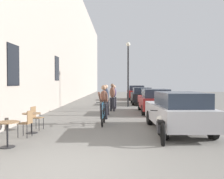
{
  "coord_description": "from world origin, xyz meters",
  "views": [
    {
      "loc": [
        1.04,
        -4.8,
        1.8
      ],
      "look_at": [
        0.63,
        17.52,
        1.19
      ],
      "focal_mm": 38.06,
      "sensor_mm": 36.0,
      "label": 1
    }
  ],
  "objects_px": {
    "cyclist_on_bicycle": "(104,106)",
    "pedestrian_far": "(114,95)",
    "cafe_table_mid": "(32,119)",
    "pedestrian_mid": "(112,96)",
    "parked_car_second": "(154,100)",
    "parked_motorcycle": "(161,127)",
    "cafe_chair_mid_toward_street": "(27,122)",
    "cafe_table_near": "(7,129)",
    "parked_car_third": "(141,95)",
    "parked_car_nearest": "(177,111)",
    "cafe_chair_mid_toward_wall": "(36,116)",
    "street_lamp": "(128,66)",
    "parked_car_fourth": "(136,92)",
    "pedestrian_near": "(106,98)"
  },
  "relations": [
    {
      "from": "cafe_chair_mid_toward_street",
      "to": "cafe_table_near",
      "type": "bearing_deg",
      "value": -93.5
    },
    {
      "from": "pedestrian_near",
      "to": "parked_car_nearest",
      "type": "bearing_deg",
      "value": -57.41
    },
    {
      "from": "cafe_table_near",
      "to": "cafe_table_mid",
      "type": "xyz_separation_m",
      "value": [
        0.0,
        1.89,
        0.0
      ]
    },
    {
      "from": "parked_car_nearest",
      "to": "cafe_table_near",
      "type": "bearing_deg",
      "value": -156.88
    },
    {
      "from": "parked_car_third",
      "to": "parked_car_fourth",
      "type": "relative_size",
      "value": 0.93
    },
    {
      "from": "cafe_table_mid",
      "to": "parked_car_nearest",
      "type": "relative_size",
      "value": 0.17
    },
    {
      "from": "cafe_chair_mid_toward_wall",
      "to": "pedestrian_near",
      "type": "height_order",
      "value": "pedestrian_near"
    },
    {
      "from": "cafe_table_near",
      "to": "parked_car_nearest",
      "type": "distance_m",
      "value": 5.78
    },
    {
      "from": "cafe_table_near",
      "to": "parked_car_nearest",
      "type": "height_order",
      "value": "parked_car_nearest"
    },
    {
      "from": "street_lamp",
      "to": "parked_car_third",
      "type": "bearing_deg",
      "value": 61.36
    },
    {
      "from": "cafe_chair_mid_toward_street",
      "to": "cyclist_on_bicycle",
      "type": "relative_size",
      "value": 0.51
    },
    {
      "from": "cafe_table_near",
      "to": "parked_motorcycle",
      "type": "relative_size",
      "value": 0.34
    },
    {
      "from": "cafe_chair_mid_toward_street",
      "to": "pedestrian_far",
      "type": "distance_m",
      "value": 9.28
    },
    {
      "from": "cafe_table_near",
      "to": "cafe_chair_mid_toward_wall",
      "type": "height_order",
      "value": "cafe_chair_mid_toward_wall"
    },
    {
      "from": "cafe_table_mid",
      "to": "street_lamp",
      "type": "distance_m",
      "value": 10.72
    },
    {
      "from": "pedestrian_mid",
      "to": "pedestrian_near",
      "type": "bearing_deg",
      "value": -99.59
    },
    {
      "from": "cafe_chair_mid_toward_wall",
      "to": "street_lamp",
      "type": "relative_size",
      "value": 0.18
    },
    {
      "from": "parked_car_third",
      "to": "parked_motorcycle",
      "type": "distance_m",
      "value": 12.78
    },
    {
      "from": "parked_car_second",
      "to": "parked_car_fourth",
      "type": "distance_m",
      "value": 11.55
    },
    {
      "from": "pedestrian_mid",
      "to": "cafe_chair_mid_toward_street",
      "type": "bearing_deg",
      "value": -110.24
    },
    {
      "from": "pedestrian_mid",
      "to": "parked_motorcycle",
      "type": "height_order",
      "value": "pedestrian_mid"
    },
    {
      "from": "cyclist_on_bicycle",
      "to": "parked_motorcycle",
      "type": "relative_size",
      "value": 0.82
    },
    {
      "from": "pedestrian_far",
      "to": "parked_car_third",
      "type": "bearing_deg",
      "value": 58.12
    },
    {
      "from": "cyclist_on_bicycle",
      "to": "parked_car_second",
      "type": "xyz_separation_m",
      "value": [
        2.86,
        4.0,
        -0.06
      ]
    },
    {
      "from": "cafe_table_near",
      "to": "street_lamp",
      "type": "height_order",
      "value": "street_lamp"
    },
    {
      "from": "cafe_table_mid",
      "to": "pedestrian_mid",
      "type": "distance_m",
      "value": 7.3
    },
    {
      "from": "cyclist_on_bicycle",
      "to": "parked_car_fourth",
      "type": "distance_m",
      "value": 15.78
    },
    {
      "from": "pedestrian_near",
      "to": "cafe_chair_mid_toward_street",
      "type": "bearing_deg",
      "value": -113.68
    },
    {
      "from": "pedestrian_near",
      "to": "street_lamp",
      "type": "relative_size",
      "value": 0.35
    },
    {
      "from": "pedestrian_far",
      "to": "parked_car_second",
      "type": "relative_size",
      "value": 0.4
    },
    {
      "from": "cafe_chair_mid_toward_street",
      "to": "parked_motorcycle",
      "type": "bearing_deg",
      "value": -2.99
    },
    {
      "from": "parked_car_second",
      "to": "parked_motorcycle",
      "type": "xyz_separation_m",
      "value": [
        -0.87,
        -6.81,
        -0.35
      ]
    },
    {
      "from": "cafe_table_mid",
      "to": "cafe_table_near",
      "type": "bearing_deg",
      "value": -90.06
    },
    {
      "from": "cafe_chair_mid_toward_wall",
      "to": "street_lamp",
      "type": "bearing_deg",
      "value": 65.87
    },
    {
      "from": "cafe_table_near",
      "to": "parked_car_nearest",
      "type": "xyz_separation_m",
      "value": [
        5.31,
        2.27,
        0.24
      ]
    },
    {
      "from": "cyclist_on_bicycle",
      "to": "pedestrian_far",
      "type": "height_order",
      "value": "cyclist_on_bicycle"
    },
    {
      "from": "cafe_chair_mid_toward_street",
      "to": "parked_car_second",
      "type": "relative_size",
      "value": 0.22
    },
    {
      "from": "cafe_table_mid",
      "to": "cafe_chair_mid_toward_wall",
      "type": "height_order",
      "value": "cafe_chair_mid_toward_wall"
    },
    {
      "from": "parked_motorcycle",
      "to": "parked_car_nearest",
      "type": "bearing_deg",
      "value": 55.82
    },
    {
      "from": "cafe_table_mid",
      "to": "parked_motorcycle",
      "type": "height_order",
      "value": "parked_motorcycle"
    },
    {
      "from": "parked_car_third",
      "to": "parked_car_nearest",
      "type": "bearing_deg",
      "value": -89.39
    },
    {
      "from": "cafe_chair_mid_toward_wall",
      "to": "parked_car_third",
      "type": "bearing_deg",
      "value": 64.93
    },
    {
      "from": "parked_motorcycle",
      "to": "cafe_table_near",
      "type": "bearing_deg",
      "value": -167.01
    },
    {
      "from": "cafe_table_near",
      "to": "parked_car_third",
      "type": "distance_m",
      "value": 14.74
    },
    {
      "from": "cafe_chair_mid_toward_wall",
      "to": "parked_motorcycle",
      "type": "distance_m",
      "value": 4.79
    },
    {
      "from": "parked_car_second",
      "to": "cafe_chair_mid_toward_wall",
      "type": "bearing_deg",
      "value": -135.6
    },
    {
      "from": "pedestrian_near",
      "to": "parked_car_third",
      "type": "bearing_deg",
      "value": 68.96
    },
    {
      "from": "pedestrian_far",
      "to": "parked_car_fourth",
      "type": "relative_size",
      "value": 0.38
    },
    {
      "from": "cafe_table_mid",
      "to": "parked_motorcycle",
      "type": "distance_m",
      "value": 4.56
    },
    {
      "from": "parked_car_nearest",
      "to": "parked_car_third",
      "type": "xyz_separation_m",
      "value": [
        -0.12,
        11.52,
        -0.03
      ]
    }
  ]
}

